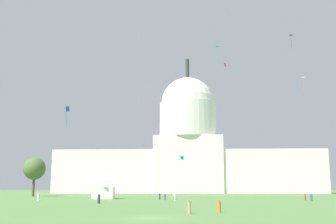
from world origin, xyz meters
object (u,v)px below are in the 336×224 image
(tree_west_mid, at_px, (35,169))
(person_navy_aisle_center, at_px, (99,199))
(person_tan_mid_center, at_px, (189,207))
(kite_green_high, at_px, (216,49))
(person_navy_lawn_far_left, at_px, (160,196))
(person_white_back_left, at_px, (39,197))
(event_tent, at_px, (104,185))
(kite_gold_low, at_px, (218,156))
(person_red_near_tree_east, at_px, (305,197))
(kite_yellow_mid, at_px, (304,79))
(kite_blue_mid, at_px, (67,112))
(kite_magenta_high, at_px, (225,65))
(kite_turquoise_high, at_px, (232,10))
(person_orange_lawn_far_right, at_px, (219,207))
(capitol_building, at_px, (188,153))
(kite_violet_mid, at_px, (93,145))
(person_purple_mid_right, at_px, (165,197))
(kite_lime_mid, at_px, (139,144))
(person_denim_front_left, at_px, (311,198))
(person_white_edge_east, at_px, (175,197))
(kite_cyan_low, at_px, (181,157))
(kite_black_high, at_px, (291,38))

(tree_west_mid, height_order, person_navy_aisle_center, tree_west_mid)
(person_tan_mid_center, distance_m, kite_green_high, 94.90)
(person_navy_lawn_far_left, bearing_deg, person_white_back_left, 61.53)
(event_tent, xyz_separation_m, kite_gold_low, (30.95, 39.49, 9.97))
(person_red_near_tree_east, xyz_separation_m, person_white_back_left, (-56.57, -2.18, -0.02))
(kite_yellow_mid, height_order, kite_blue_mid, kite_yellow_mid)
(kite_magenta_high, height_order, kite_turquoise_high, kite_turquoise_high)
(person_tan_mid_center, xyz_separation_m, person_red_near_tree_east, (24.52, 45.05, 0.07))
(person_orange_lawn_far_right, bearing_deg, capitol_building, -151.61)
(kite_violet_mid, bearing_deg, person_purple_mid_right, 62.56)
(kite_yellow_mid, bearing_deg, capitol_building, -42.87)
(kite_green_high, bearing_deg, kite_lime_mid, -104.83)
(kite_turquoise_high, relative_size, kite_lime_mid, 0.75)
(person_purple_mid_right, bearing_deg, person_denim_front_left, 142.97)
(tree_west_mid, bearing_deg, kite_yellow_mid, -9.59)
(kite_yellow_mid, bearing_deg, kite_blue_mid, 53.16)
(capitol_building, bearing_deg, person_white_back_left, -105.82)
(event_tent, distance_m, kite_magenta_high, 74.29)
(person_white_back_left, height_order, kite_violet_mid, kite_violet_mid)
(capitol_building, bearing_deg, person_purple_mid_right, -92.68)
(person_denim_front_left, distance_m, kite_lime_mid, 93.44)
(person_white_edge_east, bearing_deg, kite_green_high, -176.01)
(person_denim_front_left, distance_m, kite_cyan_low, 33.19)
(person_denim_front_left, relative_size, kite_cyan_low, 1.23)
(event_tent, relative_size, person_red_near_tree_east, 4.01)
(kite_turquoise_high, bearing_deg, person_navy_aisle_center, -156.44)
(capitol_building, distance_m, person_orange_lawn_far_right, 153.83)
(tree_west_mid, xyz_separation_m, person_red_near_tree_east, (72.93, -38.34, -7.75))
(kite_gold_low, relative_size, kite_turquoise_high, 1.14)
(person_orange_lawn_far_right, distance_m, kite_lime_mid, 124.26)
(kite_yellow_mid, bearing_deg, kite_cyan_low, 42.12)
(person_navy_lawn_far_left, relative_size, kite_violet_mid, 1.36)
(event_tent, xyz_separation_m, kite_lime_mid, (0.89, 65.59, 16.63))
(tree_west_mid, relative_size, person_navy_lawn_far_left, 8.10)
(person_purple_mid_right, bearing_deg, person_white_edge_east, 96.57)
(person_navy_aisle_center, bearing_deg, person_white_edge_east, 68.78)
(person_orange_lawn_far_right, height_order, person_white_edge_east, person_white_edge_east)
(person_orange_lawn_far_right, bearing_deg, kite_blue_mid, -115.42)
(kite_turquoise_high, relative_size, kite_blue_mid, 0.24)
(event_tent, xyz_separation_m, person_navy_lawn_far_left, (14.12, -4.07, -2.62))
(kite_turquoise_high, xyz_separation_m, kite_violet_mid, (-54.40, 55.67, -35.40))
(person_navy_lawn_far_left, relative_size, kite_turquoise_high, 1.38)
(person_denim_front_left, xyz_separation_m, kite_gold_low, (-15.24, 53.33, 12.59))
(person_tan_mid_center, bearing_deg, person_white_edge_east, -49.27)
(person_white_back_left, relative_size, kite_black_high, 0.43)
(tree_west_mid, relative_size, person_purple_mid_right, 8.08)
(person_red_near_tree_east, relative_size, kite_magenta_high, 1.02)
(event_tent, relative_size, person_orange_lawn_far_right, 4.38)
(capitol_building, bearing_deg, person_red_near_tree_east, -77.21)
(kite_yellow_mid, relative_size, kite_black_high, 0.97)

